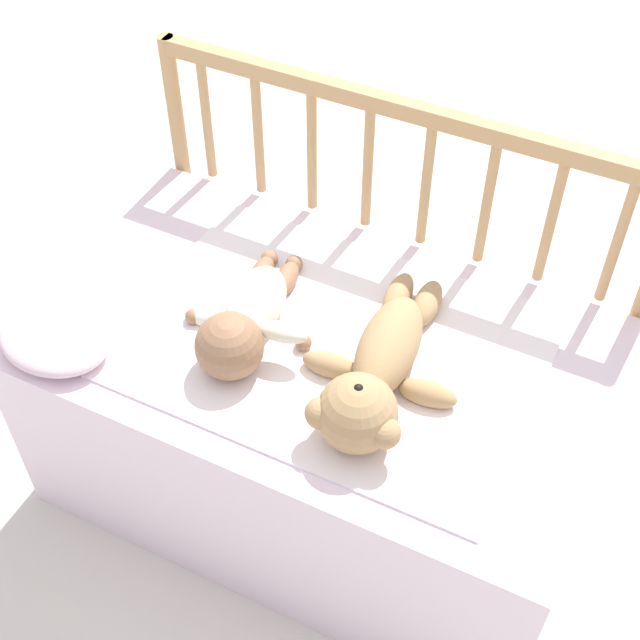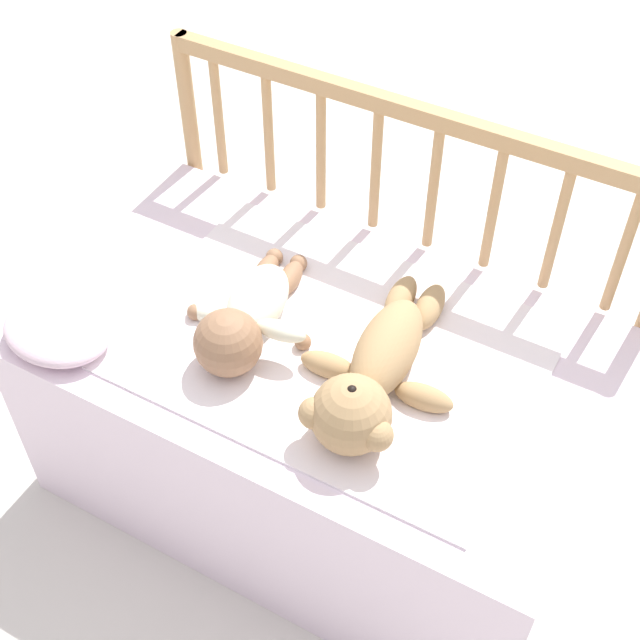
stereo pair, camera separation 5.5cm
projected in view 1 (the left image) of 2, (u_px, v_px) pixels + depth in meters
ground_plane at (320, 478)px, 2.11m from camera, size 12.00×12.00×0.00m
crib_mattress at (320, 416)px, 1.93m from camera, size 1.13×0.68×0.49m
crib_rail at (395, 200)px, 1.90m from camera, size 1.13×0.04×0.83m
blanket at (334, 345)px, 1.74m from camera, size 0.79×0.57×0.01m
teddy_bear at (376, 373)px, 1.62m from camera, size 0.31×0.48×0.15m
baby at (246, 320)px, 1.72m from camera, size 0.28×0.38×0.13m
small_pillow at (55, 340)px, 1.71m from camera, size 0.23×0.17×0.06m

